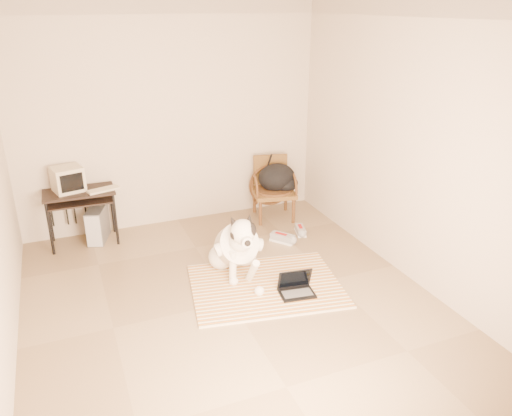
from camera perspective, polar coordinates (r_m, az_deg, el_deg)
floor at (r=5.18m, az=-2.88°, el=-10.67°), size 4.50×4.50×0.00m
ceiling at (r=4.35m, az=-3.61°, el=20.69°), size 4.50×4.50×0.00m
wall_back at (r=6.68m, az=-9.66°, el=9.34°), size 4.50×0.00×4.50m
wall_front at (r=2.76m, az=12.63°, el=-10.60°), size 4.50×0.00×4.50m
wall_right at (r=5.54m, az=16.84°, el=5.98°), size 0.00×4.50×4.50m
rug at (r=5.43m, az=1.14°, el=-8.86°), size 1.76×1.46×0.02m
dog at (r=5.51m, az=-2.26°, el=-4.48°), size 0.56×1.18×0.85m
laptop at (r=5.28m, az=4.59°, el=-9.04°), size 0.39×0.31×0.25m
computer_desk at (r=6.48m, az=-19.50°, el=0.99°), size 0.85×0.48×0.70m
crt_monitor at (r=6.46m, az=-20.72°, el=3.10°), size 0.41×0.39×0.30m
desk_keyboard at (r=6.38m, az=-17.05°, el=2.02°), size 0.41×0.24×0.03m
pc_tower at (r=6.66m, az=-17.64°, el=-1.79°), size 0.33×0.50×0.43m
rattan_chair at (r=6.98m, az=1.95°, el=2.31°), size 0.66×0.65×0.85m
backpack at (r=6.93m, az=2.59°, el=3.39°), size 0.54×0.44×0.39m
sneaker_left at (r=6.37m, az=3.04°, el=-3.48°), size 0.29×0.33×0.11m
sneaker_right at (r=6.61m, az=5.09°, el=-2.57°), size 0.18×0.29×0.10m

